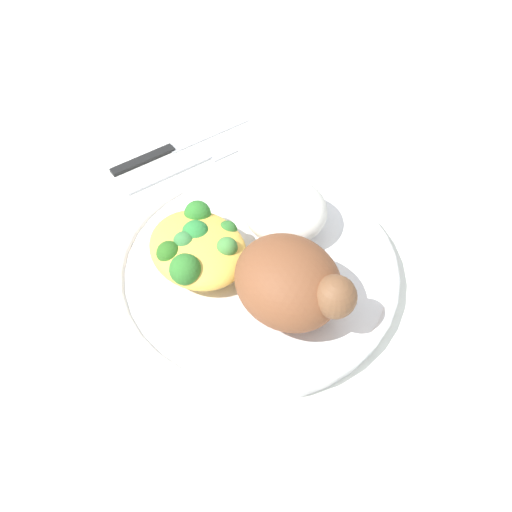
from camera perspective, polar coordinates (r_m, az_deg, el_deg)
name	(u,v)px	position (r m, az deg, el deg)	size (l,w,h in m)	color
ground_plane	(256,276)	(0.57, 0.00, -2.00)	(2.00, 2.00, 0.00)	silver
plate	(256,269)	(0.56, 0.00, -1.30)	(0.28, 0.28, 0.02)	white
roasted_chicken	(291,283)	(0.49, 3.56, -2.68)	(0.11, 0.09, 0.07)	brown
rice_pile	(285,210)	(0.56, 2.92, 4.56)	(0.08, 0.08, 0.05)	white
mac_cheese_with_broccoli	(197,247)	(0.54, -5.92, 0.94)	(0.10, 0.09, 0.04)	#EFB949
fork	(189,165)	(0.68, -6.70, 8.99)	(0.02, 0.14, 0.01)	#B2B2B7
knife	(168,148)	(0.70, -8.74, 10.54)	(0.02, 0.19, 0.01)	black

